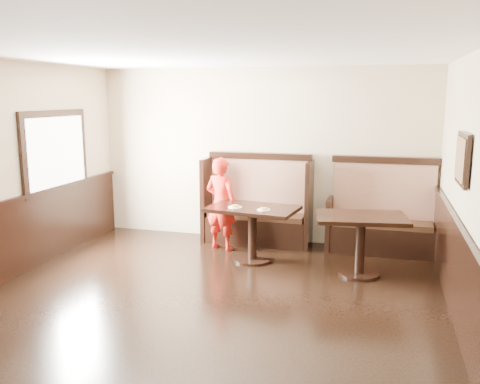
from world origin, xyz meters
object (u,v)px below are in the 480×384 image
at_px(table_neighbor, 361,231).
at_px(table_main, 253,220).
at_px(child, 221,204).
at_px(booth_main, 258,210).
at_px(booth_neighbor, 382,221).

bearing_deg(table_neighbor, table_main, 163.86).
bearing_deg(child, table_main, 159.91).
xyz_separation_m(booth_main, booth_neighbor, (1.95, -0.00, -0.05)).
bearing_deg(child, table_neighbor, 178.94).
bearing_deg(table_main, booth_neighbor, 35.97).
bearing_deg(booth_main, table_main, -80.60).
height_order(table_main, child, child).
bearing_deg(booth_main, booth_neighbor, -0.05).
distance_m(booth_main, table_neighbor, 2.03).
bearing_deg(booth_main, child, -129.96).
bearing_deg(table_main, table_neighbor, 0.81).
xyz_separation_m(table_main, table_neighbor, (1.52, -0.19, -0.00)).
bearing_deg(booth_neighbor, table_neighbor, -103.52).
height_order(booth_neighbor, table_main, booth_neighbor).
relative_size(booth_main, child, 1.21).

